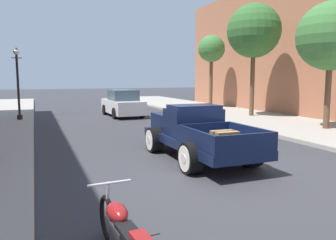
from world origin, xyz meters
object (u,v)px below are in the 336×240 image
(hotrod_truck_navy, at_px, (195,132))
(car_background_white, at_px, (123,104))
(street_tree_second, at_px, (254,31))
(street_lamp_far, at_px, (18,78))
(motorcycle_parked, at_px, (122,231))
(street_tree_nearest, at_px, (331,37))
(street_tree_third, at_px, (211,50))

(hotrod_truck_navy, height_order, car_background_white, car_background_white)
(hotrod_truck_navy, bearing_deg, street_tree_second, 45.47)
(street_lamp_far, bearing_deg, motorcycle_parked, -83.66)
(street_tree_nearest, xyz_separation_m, street_tree_second, (0.03, 5.58, 0.93))
(street_lamp_far, xyz_separation_m, street_tree_second, (12.84, -3.02, 2.70))
(hotrod_truck_navy, distance_m, motorcycle_parked, 6.06)
(street_tree_second, bearing_deg, street_tree_third, 84.79)
(street_tree_second, bearing_deg, motorcycle_parked, -131.14)
(hotrod_truck_navy, xyz_separation_m, motorcycle_parked, (-3.48, -4.96, -0.31))
(hotrod_truck_navy, height_order, street_tree_second, street_tree_second)
(car_background_white, distance_m, street_lamp_far, 6.15)
(motorcycle_parked, xyz_separation_m, car_background_white, (4.14, 16.46, 0.33))
(hotrod_truck_navy, bearing_deg, street_tree_third, 59.27)
(hotrod_truck_navy, distance_m, street_tree_nearest, 8.58)
(car_background_white, xyz_separation_m, street_lamp_far, (-5.89, -0.74, 1.62))
(street_lamp_far, bearing_deg, hotrod_truck_navy, -64.11)
(hotrod_truck_navy, distance_m, street_lamp_far, 12.07)
(street_lamp_far, relative_size, street_tree_third, 0.71)
(motorcycle_parked, bearing_deg, street_tree_third, 58.09)
(street_tree_third, bearing_deg, motorcycle_parked, -121.91)
(motorcycle_parked, xyz_separation_m, street_tree_third, (11.63, 18.68, 4.07))
(hotrod_truck_navy, bearing_deg, motorcycle_parked, -125.05)
(street_tree_nearest, height_order, street_tree_third, street_tree_nearest)
(street_tree_third, bearing_deg, street_tree_second, -95.21)
(street_tree_nearest, relative_size, street_tree_third, 1.01)
(motorcycle_parked, bearing_deg, street_tree_second, 48.86)
(hotrod_truck_navy, distance_m, car_background_white, 11.52)
(street_tree_nearest, bearing_deg, street_tree_third, 87.15)
(street_lamp_far, relative_size, street_tree_nearest, 0.70)
(car_background_white, xyz_separation_m, street_tree_nearest, (6.92, -9.34, 3.39))
(street_tree_nearest, bearing_deg, car_background_white, 126.51)
(hotrod_truck_navy, height_order, motorcycle_parked, hotrod_truck_navy)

